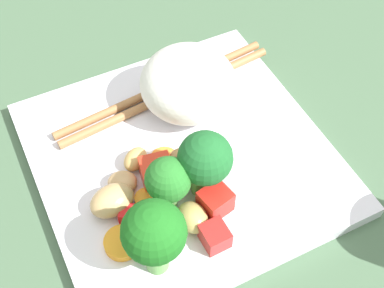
{
  "coord_description": "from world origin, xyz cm",
  "views": [
    {
      "loc": [
        26.36,
        -11.96,
        40.12
      ],
      "look_at": [
        0.81,
        0.64,
        3.3
      ],
      "focal_mm": 49.07,
      "sensor_mm": 36.0,
      "label": 1
    }
  ],
  "objects_px": {
    "square_plate": "(182,158)",
    "chopstick_pair": "(166,91)",
    "carrot_slice_2": "(147,200)",
    "broccoli_floret_0": "(168,181)",
    "rice_mound": "(188,83)"
  },
  "relations": [
    {
      "from": "rice_mound",
      "to": "carrot_slice_2",
      "type": "distance_m",
      "value": 0.12
    },
    {
      "from": "carrot_slice_2",
      "to": "chopstick_pair",
      "type": "xyz_separation_m",
      "value": [
        -0.11,
        0.07,
        0.0
      ]
    },
    {
      "from": "carrot_slice_2",
      "to": "chopstick_pair",
      "type": "relative_size",
      "value": 0.09
    },
    {
      "from": "square_plate",
      "to": "broccoli_floret_0",
      "type": "distance_m",
      "value": 0.07
    },
    {
      "from": "square_plate",
      "to": "rice_mound",
      "type": "bearing_deg",
      "value": 148.34
    },
    {
      "from": "square_plate",
      "to": "chopstick_pair",
      "type": "height_order",
      "value": "chopstick_pair"
    },
    {
      "from": "rice_mound",
      "to": "carrot_slice_2",
      "type": "xyz_separation_m",
      "value": [
        0.08,
        -0.08,
        -0.03
      ]
    },
    {
      "from": "rice_mound",
      "to": "chopstick_pair",
      "type": "xyz_separation_m",
      "value": [
        -0.02,
        -0.01,
        -0.03
      ]
    },
    {
      "from": "square_plate",
      "to": "rice_mound",
      "type": "distance_m",
      "value": 0.07
    },
    {
      "from": "carrot_slice_2",
      "to": "square_plate",
      "type": "bearing_deg",
      "value": 124.04
    },
    {
      "from": "square_plate",
      "to": "chopstick_pair",
      "type": "xyz_separation_m",
      "value": [
        -0.07,
        0.02,
        0.01
      ]
    },
    {
      "from": "square_plate",
      "to": "broccoli_floret_0",
      "type": "xyz_separation_m",
      "value": [
        0.05,
        -0.03,
        0.04
      ]
    },
    {
      "from": "rice_mound",
      "to": "carrot_slice_2",
      "type": "height_order",
      "value": "rice_mound"
    },
    {
      "from": "rice_mound",
      "to": "carrot_slice_2",
      "type": "relative_size",
      "value": 4.35
    },
    {
      "from": "square_plate",
      "to": "broccoli_floret_0",
      "type": "height_order",
      "value": "broccoli_floret_0"
    }
  ]
}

